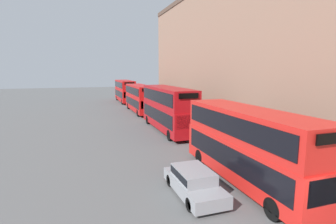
{
  "coord_description": "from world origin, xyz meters",
  "views": [
    {
      "loc": [
        -7.08,
        -5.48,
        6.29
      ],
      "look_at": [
        0.48,
        16.92,
        2.56
      ],
      "focal_mm": 28.0,
      "sensor_mm": 36.0,
      "label": 1
    }
  ],
  "objects_px": {
    "bus_second_in_queue": "(168,107)",
    "bus_trailing": "(125,90)",
    "pedestrian": "(295,169)",
    "bus_third_in_queue": "(140,97)",
    "car_dark_sedan": "(194,181)",
    "bus_leading": "(248,143)"
  },
  "relations": [
    {
      "from": "bus_second_in_queue",
      "to": "bus_third_in_queue",
      "type": "xyz_separation_m",
      "value": [
        0.0,
        13.3,
        -0.23
      ]
    },
    {
      "from": "bus_second_in_queue",
      "to": "bus_trailing",
      "type": "relative_size",
      "value": 1.04
    },
    {
      "from": "pedestrian",
      "to": "bus_second_in_queue",
      "type": "bearing_deg",
      "value": 101.2
    },
    {
      "from": "bus_trailing",
      "to": "bus_leading",
      "type": "bearing_deg",
      "value": -90.0
    },
    {
      "from": "car_dark_sedan",
      "to": "pedestrian",
      "type": "bearing_deg",
      "value": -2.34
    },
    {
      "from": "bus_leading",
      "to": "bus_third_in_queue",
      "type": "relative_size",
      "value": 0.95
    },
    {
      "from": "bus_second_in_queue",
      "to": "pedestrian",
      "type": "height_order",
      "value": "bus_second_in_queue"
    },
    {
      "from": "bus_third_in_queue",
      "to": "car_dark_sedan",
      "type": "relative_size",
      "value": 2.5
    },
    {
      "from": "car_dark_sedan",
      "to": "pedestrian",
      "type": "xyz_separation_m",
      "value": [
        6.28,
        -0.26,
        -0.01
      ]
    },
    {
      "from": "bus_third_in_queue",
      "to": "bus_second_in_queue",
      "type": "bearing_deg",
      "value": -90.0
    },
    {
      "from": "pedestrian",
      "to": "bus_leading",
      "type": "bearing_deg",
      "value": 167.84
    },
    {
      "from": "bus_leading",
      "to": "pedestrian",
      "type": "distance_m",
      "value": 3.36
    },
    {
      "from": "bus_leading",
      "to": "bus_third_in_queue",
      "type": "bearing_deg",
      "value": 90.0
    },
    {
      "from": "pedestrian",
      "to": "bus_third_in_queue",
      "type": "bearing_deg",
      "value": 95.9
    },
    {
      "from": "bus_trailing",
      "to": "pedestrian",
      "type": "distance_m",
      "value": 41.96
    },
    {
      "from": "bus_third_in_queue",
      "to": "bus_trailing",
      "type": "xyz_separation_m",
      "value": [
        -0.0,
        13.99,
        0.12
      ]
    },
    {
      "from": "bus_second_in_queue",
      "to": "bus_trailing",
      "type": "distance_m",
      "value": 27.29
    },
    {
      "from": "car_dark_sedan",
      "to": "bus_leading",
      "type": "bearing_deg",
      "value": 6.11
    },
    {
      "from": "bus_second_in_queue",
      "to": "car_dark_sedan",
      "type": "distance_m",
      "value": 14.79
    },
    {
      "from": "bus_trailing",
      "to": "pedestrian",
      "type": "bearing_deg",
      "value": -86.06
    },
    {
      "from": "bus_leading",
      "to": "bus_second_in_queue",
      "type": "xyz_separation_m",
      "value": [
        0.0,
        13.92,
        0.18
      ]
    },
    {
      "from": "pedestrian",
      "to": "bus_trailing",
      "type": "bearing_deg",
      "value": 93.94
    }
  ]
}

